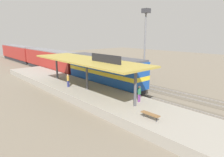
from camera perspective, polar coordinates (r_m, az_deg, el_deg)
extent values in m
plane|color=#706656|center=(29.87, 3.36, -2.41)|extent=(120.00, 120.00, 0.00)
cube|color=#5F5649|center=(28.52, 0.54, -3.09)|extent=(3.20, 110.00, 0.04)
cube|color=gray|center=(28.04, -0.54, -3.25)|extent=(0.10, 110.00, 0.16)
cube|color=gray|center=(28.98, 1.58, -2.71)|extent=(0.10, 110.00, 0.16)
cube|color=#5F5649|center=(31.72, 6.65, -1.54)|extent=(3.20, 110.00, 0.04)
cube|color=gray|center=(31.18, 5.78, -1.65)|extent=(0.10, 110.00, 0.16)
cube|color=gray|center=(32.24, 7.50, -1.21)|extent=(0.10, 110.00, 0.16)
cube|color=gray|center=(25.63, -7.05, -4.05)|extent=(6.00, 44.00, 0.90)
cylinder|color=#47474C|center=(19.25, 6.69, -2.78)|extent=(0.28, 0.28, 3.60)
cylinder|color=#47474C|center=(25.07, -7.19, 0.88)|extent=(0.28, 0.28, 3.60)
cylinder|color=#47474C|center=(31.85, -15.53, 3.07)|extent=(0.28, 0.28, 3.60)
cube|color=#A38E3D|center=(24.75, -7.31, 5.19)|extent=(5.20, 18.00, 0.20)
cube|color=black|center=(21.85, -1.89, 5.73)|extent=(0.12, 4.80, 0.90)
cylinder|color=#333338|center=(16.69, 12.67, -11.33)|extent=(0.07, 0.07, 0.42)
cylinder|color=#333338|center=(17.40, 9.13, -10.14)|extent=(0.07, 0.07, 0.42)
cube|color=brown|center=(16.94, 10.90, -9.95)|extent=(0.44, 1.70, 0.08)
cube|color=#28282D|center=(29.90, -2.17, -1.38)|extent=(2.60, 13.60, 0.70)
cube|color=#19479E|center=(29.46, -2.20, 2.59)|extent=(2.90, 14.40, 3.50)
cube|color=#47474C|center=(29.18, -2.23, 6.20)|extent=(2.78, 14.11, 0.24)
cube|color=yellow|center=(29.50, -2.20, 2.08)|extent=(2.93, 14.43, 0.56)
cube|color=#28282D|center=(44.91, -17.16, 2.87)|extent=(2.60, 19.20, 0.70)
cube|color=maroon|center=(44.63, -17.33, 5.40)|extent=(2.90, 20.00, 3.30)
cube|color=slate|center=(44.45, -17.48, 7.66)|extent=(2.78, 19.60, 0.24)
cube|color=#28282D|center=(64.20, -25.19, 5.07)|extent=(2.60, 19.20, 0.70)
cube|color=maroon|center=(64.01, -25.36, 6.85)|extent=(2.90, 20.00, 3.30)
cube|color=slate|center=(63.88, -25.51, 8.42)|extent=(2.78, 19.60, 0.24)
cube|color=#28282D|center=(35.89, -0.82, 1.05)|extent=(2.50, 11.20, 0.70)
cube|color=#4C564C|center=(35.59, -0.83, 3.65)|extent=(2.80, 12.00, 2.60)
cube|color=#3D453D|center=(35.39, -0.84, 5.92)|extent=(2.69, 11.76, 0.24)
cylinder|color=slate|center=(33.85, 9.36, 8.70)|extent=(0.28, 0.28, 11.00)
cube|color=#333338|center=(33.95, 9.74, 18.59)|extent=(1.10, 1.10, 0.70)
cylinder|color=navy|center=(26.94, -12.58, -1.51)|extent=(0.16, 0.16, 0.84)
cylinder|color=navy|center=(27.02, -12.25, -1.44)|extent=(0.16, 0.16, 0.84)
cylinder|color=olive|center=(26.81, -12.49, 0.06)|extent=(0.34, 0.34, 0.64)
sphere|color=tan|center=(26.72, -12.54, 0.97)|extent=(0.23, 0.23, 0.23)
cylinder|color=#663375|center=(20.79, 7.60, -5.60)|extent=(0.16, 0.16, 0.84)
cylinder|color=#663375|center=(20.92, 7.92, -5.49)|extent=(0.16, 0.16, 0.84)
cylinder|color=#23603D|center=(20.63, 7.82, -3.59)|extent=(0.34, 0.34, 0.64)
sphere|color=tan|center=(20.51, 7.86, -2.43)|extent=(0.23, 0.23, 0.23)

